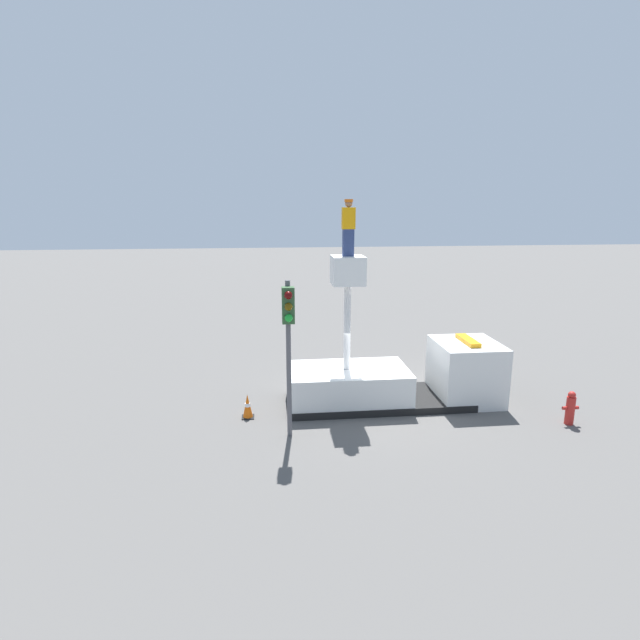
# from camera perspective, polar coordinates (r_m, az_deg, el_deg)

# --- Properties ---
(ground_plane) EXTENTS (120.00, 120.00, 0.00)m
(ground_plane) POSITION_cam_1_polar(r_m,az_deg,el_deg) (17.29, 6.61, -9.37)
(ground_plane) COLOR #565451
(bucket_truck) EXTENTS (7.15, 2.35, 4.99)m
(bucket_truck) POSITION_cam_1_polar(r_m,az_deg,el_deg) (17.13, 8.83, -6.56)
(bucket_truck) COLOR black
(bucket_truck) RESTS_ON ground
(worker) EXTENTS (0.40, 0.26, 1.75)m
(worker) POSITION_cam_1_polar(r_m,az_deg,el_deg) (15.77, 3.27, 10.48)
(worker) COLOR navy
(worker) RESTS_ON bucket_truck
(traffic_light_pole) EXTENTS (0.34, 0.57, 4.58)m
(traffic_light_pole) POSITION_cam_1_polar(r_m,az_deg,el_deg) (13.73, -3.62, -1.03)
(traffic_light_pole) COLOR #515156
(traffic_light_pole) RESTS_ON ground
(fire_hydrant) EXTENTS (0.51, 0.27, 1.06)m
(fire_hydrant) POSITION_cam_1_polar(r_m,az_deg,el_deg) (17.24, 26.70, -8.98)
(fire_hydrant) COLOR #B2231E
(fire_hydrant) RESTS_ON ground
(traffic_cone_rear) EXTENTS (0.39, 0.39, 0.78)m
(traffic_cone_rear) POSITION_cam_1_polar(r_m,az_deg,el_deg) (16.10, -8.27, -9.75)
(traffic_cone_rear) COLOR black
(traffic_cone_rear) RESTS_ON ground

